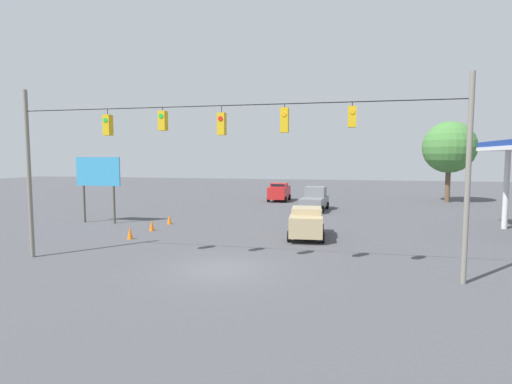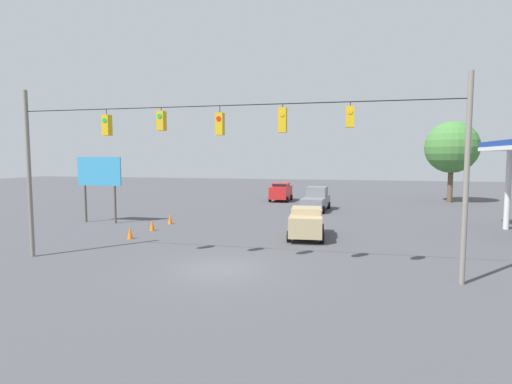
{
  "view_description": "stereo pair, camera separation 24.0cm",
  "coord_description": "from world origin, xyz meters",
  "px_view_note": "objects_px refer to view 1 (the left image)",
  "views": [
    {
      "loc": [
        -5.02,
        16.2,
        4.84
      ],
      "look_at": [
        0.25,
        -8.02,
        2.66
      ],
      "focal_mm": 28.0,
      "sensor_mm": 36.0,
      "label": 1
    },
    {
      "loc": [
        -5.25,
        16.15,
        4.84
      ],
      "look_at": [
        0.25,
        -8.02,
        2.66
      ],
      "focal_mm": 28.0,
      "sensor_mm": 36.0,
      "label": 2
    }
  ],
  "objects_px": {
    "overhead_signal_span": "(222,151)",
    "traffic_cone_third": "(169,219)",
    "pickup_truck_grey_oncoming_deep": "(315,200)",
    "sedan_tan_crossing_near": "(307,222)",
    "tree_horizon_left": "(449,147)",
    "sedan_red_withflow_deep": "(279,192)",
    "traffic_cone_second": "(152,225)",
    "roadside_billboard": "(98,176)",
    "traffic_cone_nearest": "(130,233)"
  },
  "relations": [
    {
      "from": "overhead_signal_span",
      "to": "traffic_cone_third",
      "type": "height_order",
      "value": "overhead_signal_span"
    },
    {
      "from": "pickup_truck_grey_oncoming_deep",
      "to": "sedan_tan_crossing_near",
      "type": "relative_size",
      "value": 1.19
    },
    {
      "from": "overhead_signal_span",
      "to": "tree_horizon_left",
      "type": "bearing_deg",
      "value": -118.34
    },
    {
      "from": "sedan_red_withflow_deep",
      "to": "traffic_cone_second",
      "type": "relative_size",
      "value": 5.3
    },
    {
      "from": "sedan_tan_crossing_near",
      "to": "roadside_billboard",
      "type": "bearing_deg",
      "value": -8.22
    },
    {
      "from": "roadside_billboard",
      "to": "traffic_cone_third",
      "type": "bearing_deg",
      "value": -174.34
    },
    {
      "from": "overhead_signal_span",
      "to": "roadside_billboard",
      "type": "height_order",
      "value": "overhead_signal_span"
    },
    {
      "from": "overhead_signal_span",
      "to": "roadside_billboard",
      "type": "relative_size",
      "value": 4.01
    },
    {
      "from": "sedan_red_withflow_deep",
      "to": "traffic_cone_third",
      "type": "relative_size",
      "value": 5.3
    },
    {
      "from": "sedan_tan_crossing_near",
      "to": "traffic_cone_nearest",
      "type": "relative_size",
      "value": 5.95
    },
    {
      "from": "overhead_signal_span",
      "to": "pickup_truck_grey_oncoming_deep",
      "type": "height_order",
      "value": "overhead_signal_span"
    },
    {
      "from": "overhead_signal_span",
      "to": "tree_horizon_left",
      "type": "distance_m",
      "value": 33.85
    },
    {
      "from": "traffic_cone_second",
      "to": "roadside_billboard",
      "type": "distance_m",
      "value": 6.46
    },
    {
      "from": "sedan_red_withflow_deep",
      "to": "tree_horizon_left",
      "type": "relative_size",
      "value": 0.45
    },
    {
      "from": "overhead_signal_span",
      "to": "traffic_cone_third",
      "type": "xyz_separation_m",
      "value": [
        7.15,
        -10.26,
        -4.72
      ]
    },
    {
      "from": "sedan_red_withflow_deep",
      "to": "traffic_cone_nearest",
      "type": "bearing_deg",
      "value": 76.24
    },
    {
      "from": "traffic_cone_nearest",
      "to": "traffic_cone_third",
      "type": "height_order",
      "value": "same"
    },
    {
      "from": "traffic_cone_second",
      "to": "tree_horizon_left",
      "type": "bearing_deg",
      "value": -136.35
    },
    {
      "from": "traffic_cone_nearest",
      "to": "tree_horizon_left",
      "type": "bearing_deg",
      "value": -133.03
    },
    {
      "from": "roadside_billboard",
      "to": "tree_horizon_left",
      "type": "height_order",
      "value": "tree_horizon_left"
    },
    {
      "from": "traffic_cone_third",
      "to": "traffic_cone_nearest",
      "type": "bearing_deg",
      "value": 89.46
    },
    {
      "from": "pickup_truck_grey_oncoming_deep",
      "to": "sedan_red_withflow_deep",
      "type": "xyz_separation_m",
      "value": [
        4.36,
        -6.87,
        0.05
      ]
    },
    {
      "from": "tree_horizon_left",
      "to": "pickup_truck_grey_oncoming_deep",
      "type": "bearing_deg",
      "value": 35.55
    },
    {
      "from": "sedan_red_withflow_deep",
      "to": "traffic_cone_third",
      "type": "bearing_deg",
      "value": 72.23
    },
    {
      "from": "pickup_truck_grey_oncoming_deep",
      "to": "roadside_billboard",
      "type": "bearing_deg",
      "value": 34.74
    },
    {
      "from": "sedan_red_withflow_deep",
      "to": "sedan_tan_crossing_near",
      "type": "distance_m",
      "value": 20.08
    },
    {
      "from": "sedan_tan_crossing_near",
      "to": "traffic_cone_nearest",
      "type": "xyz_separation_m",
      "value": [
        10.16,
        2.64,
        -0.59
      ]
    },
    {
      "from": "sedan_red_withflow_deep",
      "to": "roadside_billboard",
      "type": "xyz_separation_m",
      "value": [
        10.67,
        17.29,
        2.43
      ]
    },
    {
      "from": "pickup_truck_grey_oncoming_deep",
      "to": "traffic_cone_third",
      "type": "relative_size",
      "value": 7.05
    },
    {
      "from": "traffic_cone_nearest",
      "to": "traffic_cone_second",
      "type": "distance_m",
      "value": 2.73
    },
    {
      "from": "sedan_red_withflow_deep",
      "to": "pickup_truck_grey_oncoming_deep",
      "type": "bearing_deg",
      "value": 122.39
    },
    {
      "from": "traffic_cone_nearest",
      "to": "traffic_cone_second",
      "type": "xyz_separation_m",
      "value": [
        -0.01,
        -2.73,
        0.0
      ]
    },
    {
      "from": "pickup_truck_grey_oncoming_deep",
      "to": "sedan_red_withflow_deep",
      "type": "distance_m",
      "value": 8.14
    },
    {
      "from": "traffic_cone_second",
      "to": "roadside_billboard",
      "type": "bearing_deg",
      "value": -22.09
    },
    {
      "from": "traffic_cone_nearest",
      "to": "tree_horizon_left",
      "type": "distance_m",
      "value": 34.52
    },
    {
      "from": "overhead_signal_span",
      "to": "traffic_cone_nearest",
      "type": "height_order",
      "value": "overhead_signal_span"
    },
    {
      "from": "pickup_truck_grey_oncoming_deep",
      "to": "tree_horizon_left",
      "type": "xyz_separation_m",
      "value": [
        -13.48,
        -9.63,
        4.88
      ]
    },
    {
      "from": "tree_horizon_left",
      "to": "sedan_red_withflow_deep",
      "type": "bearing_deg",
      "value": 8.8
    },
    {
      "from": "roadside_billboard",
      "to": "tree_horizon_left",
      "type": "xyz_separation_m",
      "value": [
        -28.5,
        -20.05,
        2.4
      ]
    },
    {
      "from": "sedan_red_withflow_deep",
      "to": "sedan_tan_crossing_near",
      "type": "relative_size",
      "value": 0.89
    },
    {
      "from": "sedan_red_withflow_deep",
      "to": "tree_horizon_left",
      "type": "xyz_separation_m",
      "value": [
        -17.83,
        -2.76,
        4.83
      ]
    },
    {
      "from": "traffic_cone_nearest",
      "to": "traffic_cone_second",
      "type": "relative_size",
      "value": 1.0
    },
    {
      "from": "traffic_cone_nearest",
      "to": "roadside_billboard",
      "type": "xyz_separation_m",
      "value": [
        5.25,
        -4.86,
        3.09
      ]
    },
    {
      "from": "sedan_tan_crossing_near",
      "to": "overhead_signal_span",
      "type": "bearing_deg",
      "value": 68.46
    },
    {
      "from": "overhead_signal_span",
      "to": "traffic_cone_second",
      "type": "bearing_deg",
      "value": -46.6
    },
    {
      "from": "overhead_signal_span",
      "to": "traffic_cone_second",
      "type": "height_order",
      "value": "overhead_signal_span"
    },
    {
      "from": "sedan_tan_crossing_near",
      "to": "tree_horizon_left",
      "type": "bearing_deg",
      "value": -120.46
    },
    {
      "from": "traffic_cone_nearest",
      "to": "sedan_tan_crossing_near",
      "type": "bearing_deg",
      "value": -165.44
    },
    {
      "from": "overhead_signal_span",
      "to": "sedan_tan_crossing_near",
      "type": "xyz_separation_m",
      "value": [
        -2.96,
        -7.51,
        -4.13
      ]
    },
    {
      "from": "traffic_cone_second",
      "to": "traffic_cone_third",
      "type": "xyz_separation_m",
      "value": [
        -0.04,
        -2.66,
        0.0
      ]
    }
  ]
}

